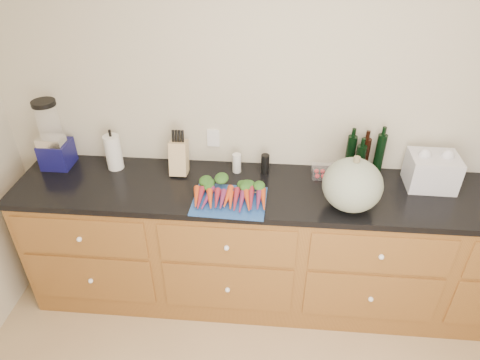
# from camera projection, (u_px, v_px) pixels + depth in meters

# --- Properties ---
(wall_back) EXTENTS (4.10, 0.05, 2.60)m
(wall_back) POSITION_uv_depth(u_px,v_px,m) (307.00, 114.00, 2.71)
(wall_back) COLOR beige
(wall_back) RESTS_ON ground
(cabinets) EXTENTS (3.60, 0.64, 0.90)m
(cabinets) POSITION_uv_depth(u_px,v_px,m) (298.00, 249.00, 2.91)
(cabinets) COLOR brown
(cabinets) RESTS_ON ground
(countertop) EXTENTS (3.64, 0.62, 0.04)m
(countertop) POSITION_uv_depth(u_px,v_px,m) (304.00, 193.00, 2.65)
(countertop) COLOR black
(countertop) RESTS_ON cabinets
(cutting_board) EXTENTS (0.44, 0.34, 0.01)m
(cutting_board) POSITION_uv_depth(u_px,v_px,m) (229.00, 201.00, 2.54)
(cutting_board) COLOR navy
(cutting_board) RESTS_ON countertop
(carrots) EXTENTS (0.43, 0.30, 0.06)m
(carrots) POSITION_uv_depth(u_px,v_px,m) (230.00, 194.00, 2.55)
(carrots) COLOR #C54017
(carrots) RESTS_ON cutting_board
(squash) EXTENTS (0.34, 0.34, 0.31)m
(squash) POSITION_uv_depth(u_px,v_px,m) (352.00, 185.00, 2.42)
(squash) COLOR slate
(squash) RESTS_ON countertop
(blender_appliance) EXTENTS (0.18, 0.18, 0.46)m
(blender_appliance) POSITION_uv_depth(u_px,v_px,m) (53.00, 139.00, 2.77)
(blender_appliance) COLOR #11104B
(blender_appliance) RESTS_ON countertop
(paper_towel) EXTENTS (0.10, 0.10, 0.24)m
(paper_towel) POSITION_uv_depth(u_px,v_px,m) (113.00, 152.00, 2.80)
(paper_towel) COLOR silver
(paper_towel) RESTS_ON countertop
(knife_block) EXTENTS (0.11, 0.11, 0.22)m
(knife_block) POSITION_uv_depth(u_px,v_px,m) (179.00, 158.00, 2.75)
(knife_block) COLOR tan
(knife_block) RESTS_ON countertop
(grinder_salt) EXTENTS (0.06, 0.06, 0.13)m
(grinder_salt) POSITION_uv_depth(u_px,v_px,m) (237.00, 163.00, 2.79)
(grinder_salt) COLOR silver
(grinder_salt) RESTS_ON countertop
(grinder_pepper) EXTENTS (0.05, 0.05, 0.13)m
(grinder_pepper) POSITION_uv_depth(u_px,v_px,m) (265.00, 164.00, 2.77)
(grinder_pepper) COLOR black
(grinder_pepper) RESTS_ON countertop
(canister_chrome) EXTENTS (0.05, 0.05, 0.12)m
(canister_chrome) POSITION_uv_depth(u_px,v_px,m) (265.00, 165.00, 2.78)
(canister_chrome) COLOR silver
(canister_chrome) RESTS_ON countertop
(tomato_box) EXTENTS (0.15, 0.12, 0.07)m
(tomato_box) POSITION_uv_depth(u_px,v_px,m) (323.00, 172.00, 2.75)
(tomato_box) COLOR white
(tomato_box) RESTS_ON countertop
(bottles) EXTENTS (0.24, 0.12, 0.29)m
(bottles) POSITION_uv_depth(u_px,v_px,m) (364.00, 157.00, 2.72)
(bottles) COLOR black
(bottles) RESTS_ON countertop
(grocery_bag) EXTENTS (0.29, 0.24, 0.21)m
(grocery_bag) POSITION_uv_depth(u_px,v_px,m) (432.00, 171.00, 2.63)
(grocery_bag) COLOR silver
(grocery_bag) RESTS_ON countertop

